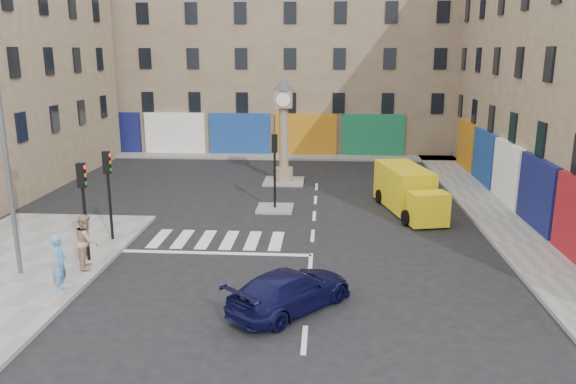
# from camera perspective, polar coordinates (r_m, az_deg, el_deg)

# --- Properties ---
(ground) EXTENTS (120.00, 120.00, 0.00)m
(ground) POSITION_cam_1_polar(r_m,az_deg,el_deg) (20.56, 2.23, -8.04)
(ground) COLOR black
(ground) RESTS_ON ground
(sidewalk_right) EXTENTS (2.60, 30.00, 0.15)m
(sidewalk_right) POSITION_cam_1_polar(r_m,az_deg,el_deg) (31.13, 19.04, -0.93)
(sidewalk_right) COLOR gray
(sidewalk_right) RESTS_ON ground
(sidewalk_far) EXTENTS (32.00, 2.40, 0.15)m
(sidewalk_far) POSITION_cam_1_polar(r_m,az_deg,el_deg) (42.18, -2.30, 3.66)
(sidewalk_far) COLOR gray
(sidewalk_far) RESTS_ON ground
(island_near) EXTENTS (1.80, 1.80, 0.12)m
(island_near) POSITION_cam_1_polar(r_m,az_deg,el_deg) (28.22, -1.34, -1.68)
(island_near) COLOR gray
(island_near) RESTS_ON ground
(island_far) EXTENTS (2.40, 2.40, 0.12)m
(island_far) POSITION_cam_1_polar(r_m,az_deg,el_deg) (34.01, -0.42, 1.08)
(island_far) COLOR gray
(island_far) RESTS_ON ground
(building_far) EXTENTS (32.00, 10.00, 17.00)m
(building_far) POSITION_cam_1_polar(r_m,az_deg,el_deg) (47.25, -1.63, 15.07)
(building_far) COLOR #8B785C
(building_far) RESTS_ON ground
(traffic_light_left_near) EXTENTS (0.28, 0.22, 3.70)m
(traffic_light_left_near) POSITION_cam_1_polar(r_m,az_deg,el_deg) (21.76, -20.08, -0.39)
(traffic_light_left_near) COLOR black
(traffic_light_left_near) RESTS_ON sidewalk_left
(traffic_light_left_far) EXTENTS (0.28, 0.22, 3.70)m
(traffic_light_left_far) POSITION_cam_1_polar(r_m,az_deg,el_deg) (23.91, -17.81, 1.05)
(traffic_light_left_far) COLOR black
(traffic_light_left_far) RESTS_ON sidewalk_left
(traffic_light_island) EXTENTS (0.28, 0.22, 3.70)m
(traffic_light_island) POSITION_cam_1_polar(r_m,az_deg,el_deg) (27.63, -1.37, 3.37)
(traffic_light_island) COLOR black
(traffic_light_island) RESTS_ON island_near
(lamp_post) EXTENTS (0.50, 0.25, 8.30)m
(lamp_post) POSITION_cam_1_polar(r_m,az_deg,el_deg) (21.00, -26.87, 4.49)
(lamp_post) COLOR #595B60
(lamp_post) RESTS_ON sidewalk_left
(clock_pillar) EXTENTS (1.20, 1.20, 6.10)m
(clock_pillar) POSITION_cam_1_polar(r_m,az_deg,el_deg) (33.38, -0.43, 6.92)
(clock_pillar) COLOR tan
(clock_pillar) RESTS_ON island_far
(navy_sedan) EXTENTS (4.21, 4.48, 1.27)m
(navy_sedan) POSITION_cam_1_polar(r_m,az_deg,el_deg) (17.47, 0.28, -9.94)
(navy_sedan) COLOR black
(navy_sedan) RESTS_ON ground
(yellow_van) EXTENTS (3.01, 6.11, 2.14)m
(yellow_van) POSITION_cam_1_polar(r_m,az_deg,el_deg) (28.35, 12.07, 0.17)
(yellow_van) COLOR yellow
(yellow_van) RESTS_ON ground
(pedestrian_blue) EXTENTS (0.58, 0.78, 1.94)m
(pedestrian_blue) POSITION_cam_1_polar(r_m,az_deg,el_deg) (19.65, -22.18, -6.72)
(pedestrian_blue) COLOR #558FC2
(pedestrian_blue) RESTS_ON sidewalk_left
(pedestrian_tan) EXTENTS (1.02, 1.15, 1.99)m
(pedestrian_tan) POSITION_cam_1_polar(r_m,az_deg,el_deg) (21.42, -19.78, -4.72)
(pedestrian_tan) COLOR tan
(pedestrian_tan) RESTS_ON sidewalk_left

